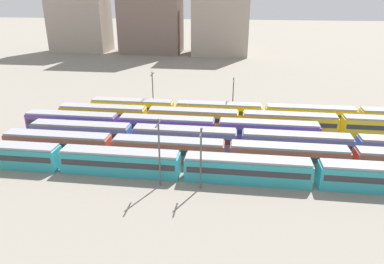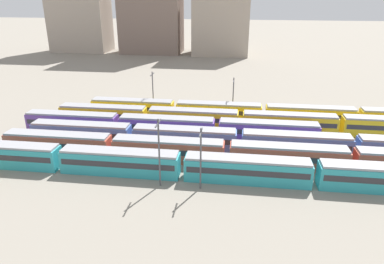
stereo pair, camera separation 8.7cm
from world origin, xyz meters
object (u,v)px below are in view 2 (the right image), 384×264
(train_track_1, at_px, (352,160))
(catenary_pole_0, at_px, (159,150))
(train_track_3, at_px, (167,126))
(train_track_5, at_px, (358,117))
(train_track_0, at_px, (182,165))
(catenary_pole_1, at_px, (233,94))
(train_track_4, at_px, (340,125))
(catenary_pole_3, at_px, (153,90))
(train_track_2, at_px, (239,141))
(catenary_pole_2, at_px, (201,156))

(train_track_1, height_order, catenary_pole_0, catenary_pole_0)
(train_track_3, height_order, train_track_5, same)
(train_track_0, distance_m, train_track_1, 25.79)
(train_track_0, xyz_separation_m, train_track_3, (-5.43, 15.60, -0.00))
(train_track_3, distance_m, catenary_pole_1, 18.42)
(train_track_1, distance_m, train_track_4, 15.73)
(catenary_pole_1, distance_m, catenary_pole_3, 17.84)
(train_track_2, relative_size, catenary_pole_1, 8.76)
(train_track_1, height_order, train_track_5, same)
(catenary_pole_0, bearing_deg, train_track_0, 46.52)
(catenary_pole_3, bearing_deg, catenary_pole_0, -75.01)
(train_track_3, xyz_separation_m, train_track_4, (32.72, 5.20, 0.00))
(train_track_3, xyz_separation_m, catenary_pole_2, (8.47, -18.50, 3.16))
(train_track_4, relative_size, catenary_pole_3, 12.01)
(train_track_4, bearing_deg, train_track_3, -170.97)
(train_track_3, xyz_separation_m, catenary_pole_1, (12.05, 13.64, 2.88))
(train_track_1, distance_m, train_track_5, 21.89)
(train_track_4, xyz_separation_m, train_track_5, (4.79, 5.20, 0.00))
(train_track_5, height_order, catenary_pole_1, catenary_pole_1)
(train_track_1, height_order, catenary_pole_3, catenary_pole_3)
(train_track_3, bearing_deg, train_track_4, 9.03)
(train_track_2, height_order, train_track_4, same)
(train_track_3, bearing_deg, catenary_pole_1, 48.55)
(train_track_3, relative_size, catenary_pole_2, 6.16)
(train_track_2, bearing_deg, catenary_pole_3, 136.35)
(train_track_1, distance_m, catenary_pole_3, 43.65)
(catenary_pole_0, distance_m, catenary_pole_3, 32.92)
(train_track_2, xyz_separation_m, train_track_3, (-13.66, 5.20, -0.00))
(train_track_4, distance_m, catenary_pole_2, 34.06)
(train_track_2, xyz_separation_m, catenary_pole_2, (-5.19, -13.30, 3.16))
(catenary_pole_2, bearing_deg, catenary_pole_0, 179.51)
(catenary_pole_2, bearing_deg, train_track_5, 44.85)
(catenary_pole_1, bearing_deg, train_track_0, -102.75)
(train_track_0, distance_m, train_track_4, 34.31)
(catenary_pole_0, distance_m, catenary_pole_2, 5.76)
(train_track_3, height_order, catenary_pole_2, catenary_pole_2)
(catenary_pole_2, height_order, catenary_pole_3, catenary_pole_3)
(train_track_5, height_order, catenary_pole_2, catenary_pole_2)
(train_track_3, distance_m, catenary_pole_2, 20.59)
(train_track_0, relative_size, train_track_2, 1.00)
(train_track_4, distance_m, catenary_pole_0, 38.37)
(train_track_5, height_order, catenary_pole_0, catenary_pole_0)
(train_track_5, relative_size, catenary_pole_3, 12.01)
(train_track_2, xyz_separation_m, catenary_pole_3, (-19.44, 18.55, 3.32))
(train_track_4, bearing_deg, train_track_0, -142.69)
(train_track_1, height_order, catenary_pole_1, catenary_pole_1)
(train_track_0, bearing_deg, train_track_4, 37.31)
(train_track_0, xyz_separation_m, catenary_pole_0, (-2.70, -2.85, 3.67))
(catenary_pole_0, bearing_deg, train_track_2, 50.49)
(train_track_1, distance_m, catenary_pole_2, 23.86)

